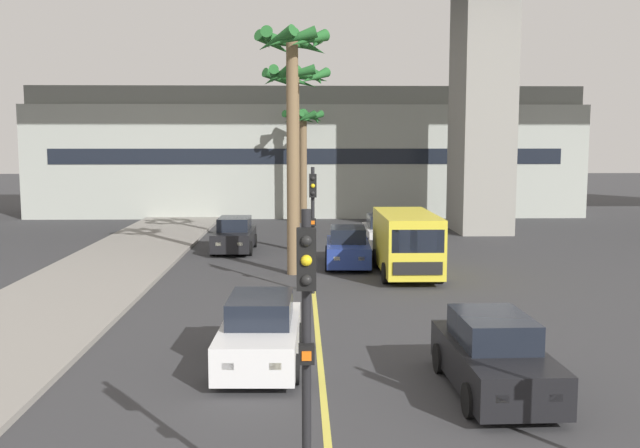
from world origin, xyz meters
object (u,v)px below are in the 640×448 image
object	(u,v)px
traffic_light_median_near	(306,328)
palm_tree_mid_median	(296,95)
palm_tree_far_median	(303,135)
delivery_van	(407,242)
car_queue_fourth	(348,248)
car_queue_fifth	(260,334)
palm_tree_near_median	(292,85)
traffic_light_median_far	(313,213)
car_queue_front	(234,236)
car_queue_third	(494,357)
car_queue_second	(383,233)

from	to	relation	value
traffic_light_median_near	palm_tree_mid_median	distance (m)	24.37
palm_tree_mid_median	palm_tree_far_median	world-z (taller)	palm_tree_mid_median
delivery_van	palm_tree_far_median	distance (m)	18.38
car_queue_fourth	car_queue_fifth	size ratio (longest dim) A/B	1.00
palm_tree_near_median	traffic_light_median_far	bearing A→B (deg)	-78.99
delivery_van	car_queue_front	bearing A→B (deg)	138.88
car_queue_fourth	palm_tree_near_median	xyz separation A→B (m)	(-2.20, -1.85, 6.37)
car_queue_fifth	delivery_van	size ratio (longest dim) A/B	0.79
car_queue_fourth	traffic_light_median_far	xyz separation A→B (m)	(-1.52, -5.37, 1.99)
car_queue_third	palm_tree_mid_median	bearing A→B (deg)	102.17
car_queue_third	palm_tree_far_median	xyz separation A→B (m)	(-3.69, 30.01, 4.70)
car_queue_fifth	delivery_van	bearing A→B (deg)	65.22
car_queue_front	traffic_light_median_near	size ratio (longest dim) A/B	0.98
palm_tree_near_median	palm_tree_far_median	size ratio (longest dim) A/B	1.31
car_queue_third	palm_tree_near_median	size ratio (longest dim) A/B	0.45
car_queue_second	palm_tree_near_median	world-z (taller)	palm_tree_near_median
traffic_light_median_near	palm_tree_near_median	world-z (taller)	palm_tree_near_median
car_queue_third	traffic_light_median_far	size ratio (longest dim) A/B	0.99
palm_tree_mid_median	palm_tree_far_median	xyz separation A→B (m)	(0.38, 11.15, -1.69)
car_queue_second	car_queue_fourth	bearing A→B (deg)	-112.57
car_queue_front	traffic_light_median_far	xyz separation A→B (m)	(3.44, -9.30, 1.99)
traffic_light_median_far	traffic_light_median_near	bearing A→B (deg)	-91.37
palm_tree_mid_median	palm_tree_far_median	distance (m)	11.29
traffic_light_median_far	palm_tree_far_median	xyz separation A→B (m)	(-0.22, 20.67, 2.70)
traffic_light_median_near	palm_tree_near_median	size ratio (longest dim) A/B	0.46
car_queue_fourth	palm_tree_near_median	bearing A→B (deg)	-139.99
delivery_van	palm_tree_mid_median	xyz separation A→B (m)	(-4.18, 6.35, 5.82)
car_queue_fifth	palm_tree_near_median	distance (m)	12.71
traffic_light_median_far	palm_tree_near_median	world-z (taller)	palm_tree_near_median
car_queue_fifth	car_queue_third	bearing A→B (deg)	-21.49
car_queue_second	car_queue_fifth	distance (m)	18.34
car_queue_third	car_queue_second	bearing A→B (deg)	89.79
delivery_van	palm_tree_far_median	xyz separation A→B (m)	(-3.80, 17.50, 4.13)
palm_tree_far_median	car_queue_second	bearing A→B (deg)	-70.19
car_queue_fourth	traffic_light_median_near	size ratio (longest dim) A/B	0.99
car_queue_fifth	car_queue_front	bearing A→B (deg)	97.20
car_queue_front	car_queue_third	distance (m)	19.88
car_queue_third	car_queue_front	bearing A→B (deg)	110.34
car_queue_fifth	palm_tree_near_median	xyz separation A→B (m)	(0.64, 10.97, 6.37)
car_queue_second	car_queue_fifth	size ratio (longest dim) A/B	0.99
car_queue_second	traffic_light_median_far	xyz separation A→B (m)	(-3.54, -10.23, 1.99)
car_queue_fourth	traffic_light_median_far	world-z (taller)	traffic_light_median_far
car_queue_second	car_queue_fourth	distance (m)	5.27
delivery_van	traffic_light_median_far	xyz separation A→B (m)	(-3.58, -3.17, 1.43)
car_queue_fourth	palm_tree_far_median	size ratio (longest dim) A/B	0.59
car_queue_front	palm_tree_near_median	distance (m)	9.04
car_queue_front	delivery_van	size ratio (longest dim) A/B	0.79
palm_tree_far_median	car_queue_front	bearing A→B (deg)	-105.82
car_queue_third	palm_tree_mid_median	size ratio (longest dim) A/B	0.49
car_queue_third	palm_tree_far_median	distance (m)	30.60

